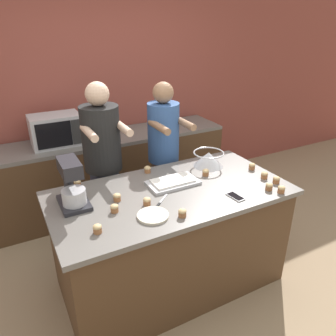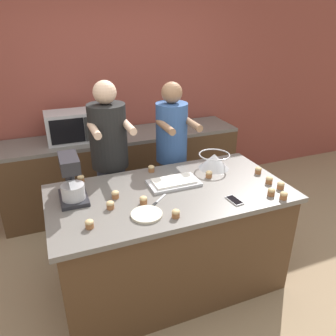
% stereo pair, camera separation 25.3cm
% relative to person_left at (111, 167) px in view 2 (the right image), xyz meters
% --- Properties ---
extents(ground_plane, '(16.00, 16.00, 0.00)m').
position_rel_person_left_xyz_m(ground_plane, '(0.32, -0.71, -0.88)').
color(ground_plane, '#937A5B').
extents(back_wall, '(10.00, 0.06, 2.70)m').
position_rel_person_left_xyz_m(back_wall, '(0.32, 1.15, 0.47)').
color(back_wall, brown).
rests_on(back_wall, ground_plane).
extents(island_counter, '(1.88, 0.97, 0.92)m').
position_rel_person_left_xyz_m(island_counter, '(0.32, -0.71, -0.42)').
color(island_counter, '#4C331E').
rests_on(island_counter, ground_plane).
extents(back_counter, '(2.80, 0.60, 0.91)m').
position_rel_person_left_xyz_m(back_counter, '(0.32, 0.80, -0.43)').
color(back_counter, '#4C331E').
rests_on(back_counter, ground_plane).
extents(person_left, '(0.35, 0.51, 1.68)m').
position_rel_person_left_xyz_m(person_left, '(0.00, 0.00, 0.00)').
color(person_left, '#33384C').
rests_on(person_left, ground_plane).
extents(person_right, '(0.32, 0.49, 1.63)m').
position_rel_person_left_xyz_m(person_right, '(0.62, -0.00, -0.02)').
color(person_right, brown).
rests_on(person_right, ground_plane).
extents(stand_mixer, '(0.20, 0.30, 0.36)m').
position_rel_person_left_xyz_m(stand_mixer, '(-0.40, -0.56, 0.19)').
color(stand_mixer, '#232328').
rests_on(stand_mixer, island_counter).
extents(mixing_bowl, '(0.28, 0.28, 0.14)m').
position_rel_person_left_xyz_m(mixing_bowl, '(0.85, -0.45, 0.11)').
color(mixing_bowl, '#BCBCC1').
rests_on(mixing_bowl, island_counter).
extents(baking_tray, '(0.42, 0.23, 0.04)m').
position_rel_person_left_xyz_m(baking_tray, '(0.39, -0.61, 0.05)').
color(baking_tray, '#BCBCC1').
rests_on(baking_tray, island_counter).
extents(microwave_oven, '(0.51, 0.33, 0.33)m').
position_rel_person_left_xyz_m(microwave_oven, '(-0.26, 0.80, 0.19)').
color(microwave_oven, '#B7B7BC').
rests_on(microwave_oven, back_counter).
extents(cell_phone, '(0.08, 0.15, 0.01)m').
position_rel_person_left_xyz_m(cell_phone, '(0.70, -1.02, 0.04)').
color(cell_phone, silver).
rests_on(cell_phone, island_counter).
extents(small_plate, '(0.22, 0.22, 0.02)m').
position_rel_person_left_xyz_m(small_plate, '(0.04, -0.97, 0.04)').
color(small_plate, beige).
rests_on(small_plate, island_counter).
extents(knife, '(0.18, 0.16, 0.01)m').
position_rel_person_left_xyz_m(knife, '(0.17, -0.82, 0.04)').
color(knife, '#BCBCC1').
rests_on(knife, island_counter).
extents(cupcake_0, '(0.06, 0.06, 0.06)m').
position_rel_person_left_xyz_m(cupcake_0, '(0.06, -0.81, 0.07)').
color(cupcake_0, '#9E6038').
rests_on(cupcake_0, island_counter).
extents(cupcake_1, '(0.06, 0.06, 0.06)m').
position_rel_person_left_xyz_m(cupcake_1, '(-0.35, -0.97, 0.07)').
color(cupcake_1, '#9E6038').
rests_on(cupcake_1, island_counter).
extents(cupcake_2, '(0.06, 0.06, 0.06)m').
position_rel_person_left_xyz_m(cupcake_2, '(1.01, -1.05, 0.07)').
color(cupcake_2, '#9E6038').
rests_on(cupcake_2, island_counter).
extents(cupcake_3, '(0.06, 0.06, 0.06)m').
position_rel_person_left_xyz_m(cupcake_3, '(0.71, -0.60, 0.07)').
color(cupcake_3, '#9E6038').
rests_on(cupcake_3, island_counter).
extents(cupcake_4, '(0.06, 0.06, 0.06)m').
position_rel_person_left_xyz_m(cupcake_4, '(1.15, -0.69, 0.07)').
color(cupcake_4, '#9E6038').
rests_on(cupcake_4, island_counter).
extents(cupcake_5, '(0.06, 0.06, 0.06)m').
position_rel_person_left_xyz_m(cupcake_5, '(-0.31, -0.29, 0.07)').
color(cupcake_5, '#9E6038').
rests_on(cupcake_5, island_counter).
extents(cupcake_6, '(0.06, 0.06, 0.06)m').
position_rel_person_left_xyz_m(cupcake_6, '(0.21, -1.06, 0.07)').
color(cupcake_6, '#9E6038').
rests_on(cupcake_6, island_counter).
extents(cupcake_7, '(0.06, 0.06, 0.06)m').
position_rel_person_left_xyz_m(cupcake_7, '(1.12, -0.88, 0.07)').
color(cupcake_7, '#9E6038').
rests_on(cupcake_7, island_counter).
extents(cupcake_8, '(0.06, 0.06, 0.06)m').
position_rel_person_left_xyz_m(cupcake_8, '(-0.11, -0.65, 0.07)').
color(cupcake_8, '#9E6038').
rests_on(cupcake_8, island_counter).
extents(cupcake_9, '(0.06, 0.06, 0.06)m').
position_rel_person_left_xyz_m(cupcake_9, '(1.06, -1.13, 0.07)').
color(cupcake_9, '#9E6038').
rests_on(cupcake_9, island_counter).
extents(cupcake_10, '(0.06, 0.06, 0.06)m').
position_rel_person_left_xyz_m(cupcake_10, '(0.30, -0.31, 0.07)').
color(cupcake_10, '#9E6038').
rests_on(cupcake_10, island_counter).
extents(cupcake_11, '(0.06, 0.06, 0.06)m').
position_rel_person_left_xyz_m(cupcake_11, '(-0.17, -0.79, 0.07)').
color(cupcake_11, '#9E6038').
rests_on(cupcake_11, island_counter).
extents(cupcake_12, '(0.06, 0.06, 0.06)m').
position_rel_person_left_xyz_m(cupcake_12, '(1.15, -0.99, 0.07)').
color(cupcake_12, '#9E6038').
rests_on(cupcake_12, island_counter).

